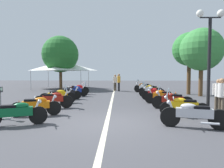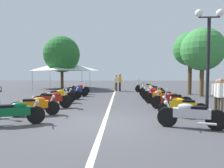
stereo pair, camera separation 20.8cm
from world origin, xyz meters
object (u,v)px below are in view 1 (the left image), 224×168
Objects in this scene: motorcycle_right_row_1 at (184,106)px; motorcycle_right_row_4 at (156,93)px; motorcycle_left_row_5 at (75,91)px; roadside_tree_2 at (189,50)px; traffic_cone_1 at (176,96)px; bystander_3 at (219,93)px; motorcycle_left_row_3 at (58,96)px; motorcycle_right_row_6 at (151,89)px; motorcycle_right_row_3 at (162,96)px; roadside_tree_1 at (60,54)px; motorcycle_left_row_0 at (16,113)px; bystander_1 at (119,81)px; motorcycle_left_row_6 at (78,89)px; motorcycle_right_row_8 at (144,86)px; parking_meter at (0,97)px; motorcycle_right_row_7 at (145,88)px; motorcycle_right_row_5 at (152,91)px; motorcycle_left_row_1 at (37,105)px; roadside_tree_0 at (201,50)px; bystander_2 at (115,81)px; street_lamp_twin_globe at (210,43)px; motorcycle_left_row_2 at (54,99)px; motorcycle_right_row_2 at (172,100)px; traffic_cone_0 at (19,107)px; motorcycle_right_row_0 at (193,114)px; motorcycle_left_row_4 at (67,93)px; bystander_0 at (222,94)px; event_tent at (63,66)px.

motorcycle_right_row_1 reaches higher than motorcycle_right_row_4.
roadside_tree_2 reaches higher than motorcycle_left_row_5.
bystander_3 reaches higher than traffic_cone_1.
motorcycle_left_row_3 is 1.03× the size of motorcycle_right_row_1.
motorcycle_right_row_3 is at bearing 98.70° from motorcycle_right_row_6.
roadside_tree_2 is at bearing -110.10° from roadside_tree_1.
motorcycle_right_row_1 is at bearing -7.25° from motorcycle_left_row_0.
roadside_tree_1 is at bearing 84.55° from motorcycle_left_row_3.
motorcycle_right_row_6 is 1.14× the size of bystander_1.
motorcycle_left_row_6 is 0.98× the size of motorcycle_right_row_1.
motorcycle_right_row_6 is 3.49m from motorcycle_right_row_8.
parking_meter reaches higher than traffic_cone_1.
motorcycle_right_row_7 is (6.81, 0.13, 0.02)m from motorcycle_right_row_3.
motorcycle_right_row_5 is at bearing -75.14° from motorcycle_right_row_4.
roadside_tree_2 is at bearing 27.80° from motorcycle_left_row_1.
motorcycle_left_row_3 is 0.35× the size of roadside_tree_1.
roadside_tree_2 reaches higher than motorcycle_right_row_1.
roadside_tree_0 is (2.40, -3.94, 3.19)m from motorcycle_right_row_4.
motorcycle_right_row_4 is at bearing 161.49° from bystander_2.
motorcycle_left_row_0 is 3.29× the size of traffic_cone_1.
motorcycle_right_row_7 is at bearing 8.91° from street_lamp_twin_globe.
motorcycle_right_row_4 is at bearing 25.26° from motorcycle_left_row_1.
motorcycle_right_row_6 is (5.01, -0.13, 0.00)m from motorcycle_right_row_3.
motorcycle_left_row_2 is 0.99× the size of motorcycle_right_row_2.
motorcycle_left_row_1 reaches higher than traffic_cone_0.
motorcycle_right_row_4 is 8.46m from traffic_cone_0.
bystander_3 is (-5.93, -2.03, 0.45)m from motorcycle_right_row_5.
motorcycle_left_row_0 is 3.29× the size of traffic_cone_0.
street_lamp_twin_globe reaches higher than motorcycle_right_row_0.
motorcycle_left_row_4 is 8.08m from motorcycle_right_row_1.
motorcycle_right_row_2 reaches higher than motorcycle_right_row_4.
parking_meter reaches higher than motorcycle_right_row_6.
motorcycle_left_row_6 is 8.05m from traffic_cone_1.
roadside_tree_0 is at bearing 60.71° from bystander_0.
motorcycle_left_row_1 is 6.46m from motorcycle_right_row_2.
motorcycle_left_row_1 is 1.17× the size of bystander_1.
bystander_3 reaches higher than traffic_cone_0.
motorcycle_right_row_6 is at bearing -75.45° from motorcycle_right_row_5.
roadside_tree_0 is at bearing -13.75° from motorcycle_left_row_5.
event_tent is at bearing -40.15° from motorcycle_right_row_2.
motorcycle_right_row_4 is at bearing 70.27° from bystander_3.
motorcycle_left_row_3 is at bearing 81.86° from parking_meter.
motorcycle_right_row_2 is 1.26× the size of bystander_0.
bystander_1 reaches higher than motorcycle_left_row_4.
parking_meter reaches higher than motorcycle_right_row_5.
motorcycle_right_row_2 is 7.38m from traffic_cone_0.
street_lamp_twin_globe reaches higher than traffic_cone_1.
motorcycle_right_row_2 reaches higher than motorcycle_right_row_0.
bystander_1 is at bearing 68.48° from bystander_3.
motorcycle_right_row_6 is 11.43m from event_tent.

